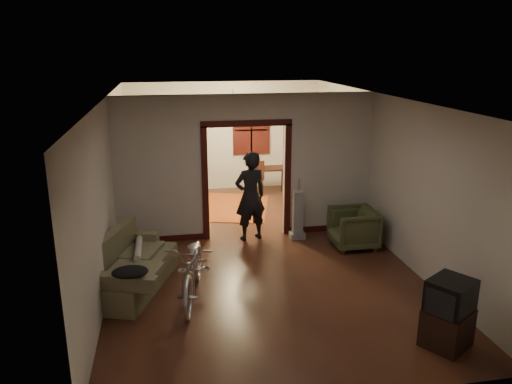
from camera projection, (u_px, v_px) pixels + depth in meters
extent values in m
cube|color=#361911|center=(253.00, 249.00, 9.33)|extent=(5.00, 8.50, 0.01)
cube|color=white|center=(253.00, 98.00, 8.54)|extent=(5.00, 8.50, 0.01)
cube|color=beige|center=(224.00, 136.00, 12.94)|extent=(5.00, 0.02, 2.80)
cube|color=beige|center=(109.00, 183.00, 8.50)|extent=(0.02, 8.50, 2.80)
cube|color=beige|center=(384.00, 171.00, 9.37)|extent=(0.02, 8.50, 2.80)
cube|color=beige|center=(246.00, 167.00, 9.64)|extent=(5.00, 0.14, 2.80)
cube|color=#360F0C|center=(246.00, 182.00, 9.72)|extent=(1.74, 0.20, 2.32)
cube|color=black|center=(251.00, 130.00, 12.99)|extent=(0.98, 0.06, 1.28)
sphere|color=#FFE0A5|center=(233.00, 107.00, 11.03)|extent=(0.24, 0.24, 0.24)
cube|color=silver|center=(300.00, 173.00, 9.79)|extent=(0.08, 0.01, 0.12)
cube|color=brown|center=(131.00, 261.00, 7.74)|extent=(1.45, 2.08, 0.88)
cylinder|color=beige|center=(138.00, 248.00, 8.01)|extent=(0.11, 0.87, 0.11)
ellipsoid|color=black|center=(130.00, 272.00, 6.82)|extent=(0.49, 0.37, 0.14)
imported|color=silver|center=(194.00, 267.00, 7.42)|extent=(0.96, 1.95, 0.98)
imported|color=#414929|center=(353.00, 228.00, 9.34)|extent=(0.83, 0.81, 0.75)
cube|color=black|center=(447.00, 328.00, 6.26)|extent=(0.72, 0.71, 0.49)
cube|color=black|center=(451.00, 297.00, 6.14)|extent=(0.69, 0.68, 0.45)
cube|color=gray|center=(298.00, 215.00, 9.73)|extent=(0.35, 0.30, 0.96)
imported|color=black|center=(250.00, 196.00, 9.59)|extent=(0.73, 0.58, 1.75)
cube|color=maroon|center=(231.00, 207.00, 11.75)|extent=(2.16, 2.53, 0.02)
cube|color=#22331E|center=(182.00, 164.00, 12.48)|extent=(0.84, 0.49, 1.65)
sphere|color=#1E5972|center=(180.00, 119.00, 12.17)|extent=(0.26, 0.26, 0.26)
cube|color=black|center=(268.00, 181.00, 12.72)|extent=(1.03, 0.74, 0.68)
cube|color=black|center=(255.00, 178.00, 12.57)|extent=(0.52, 0.52, 0.93)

